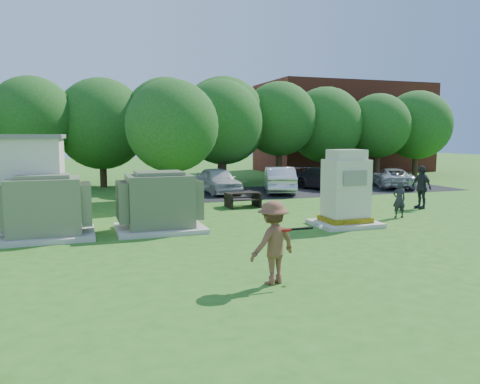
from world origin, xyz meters
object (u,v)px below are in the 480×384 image
object	(u,v)px
transformer_left	(45,208)
person_by_generator	(399,199)
person_walking_right	(421,187)
car_dark	(327,179)
transformer_right	(160,203)
car_silver_b	(392,178)
batter	(273,243)
generator_cabinet	(346,193)
picnic_table	(243,198)
car_white	(218,180)
car_silver_a	(279,180)

from	to	relation	value
transformer_left	person_by_generator	xyz separation A→B (m)	(13.25, -0.60, -0.23)
person_walking_right	car_dark	bearing A→B (deg)	-178.53
transformer_right	car_silver_b	world-z (taller)	transformer_right
transformer_right	batter	size ratio (longest dim) A/B	1.60
generator_cabinet	person_by_generator	world-z (taller)	generator_cabinet
car_silver_b	transformer_left	bearing A→B (deg)	48.46
person_walking_right	car_dark	xyz separation A→B (m)	(-0.42, 7.77, -0.31)
person_by_generator	person_walking_right	size ratio (longest dim) A/B	0.76
picnic_table	car_white	world-z (taller)	car_white
person_walking_right	car_silver_a	world-z (taller)	person_walking_right
generator_cabinet	person_by_generator	size ratio (longest dim) A/B	1.88
batter	car_silver_b	bearing A→B (deg)	-153.82
car_white	car_dark	bearing A→B (deg)	-8.94
transformer_left	car_silver_b	bearing A→B (deg)	23.64
person_walking_right	car_silver_b	world-z (taller)	person_walking_right
person_walking_right	car_dark	distance (m)	7.79
transformer_right	car_silver_b	size ratio (longest dim) A/B	0.67
car_silver_b	car_white	bearing A→B (deg)	20.46
car_silver_a	car_dark	xyz separation A→B (m)	(3.31, 0.25, -0.08)
batter	person_by_generator	bearing A→B (deg)	-162.98
transformer_right	car_white	distance (m)	10.72
transformer_left	car_silver_b	distance (m)	21.66
transformer_left	car_silver_a	size ratio (longest dim) A/B	0.65
batter	person_by_generator	xyz separation A→B (m)	(8.11, 6.17, -0.19)
transformer_right	car_silver_a	bearing A→B (deg)	46.06
car_white	car_silver_a	xyz separation A→B (m)	(3.41, -0.94, 0.02)
batter	car_silver_b	world-z (taller)	batter
generator_cabinet	car_dark	bearing A→B (deg)	63.90
car_dark	car_silver_b	distance (m)	4.54
generator_cabinet	car_silver_a	size ratio (longest dim) A/B	0.61
picnic_table	transformer_right	bearing A→B (deg)	-137.65
car_silver_a	batter	bearing A→B (deg)	84.20
generator_cabinet	picnic_table	bearing A→B (deg)	110.98
person_by_generator	car_dark	xyz separation A→B (m)	(2.05, 9.45, -0.07)
car_silver_a	person_walking_right	bearing A→B (deg)	134.58
car_dark	car_silver_b	bearing A→B (deg)	-18.36
batter	car_dark	xyz separation A→B (m)	(10.16, 15.62, -0.26)
picnic_table	car_dark	distance (m)	8.55
person_walking_right	car_white	world-z (taller)	person_walking_right
picnic_table	person_walking_right	size ratio (longest dim) A/B	0.81
batter	car_silver_a	xyz separation A→B (m)	(6.85, 15.37, -0.18)
batter	person_walking_right	distance (m)	13.17
transformer_left	person_by_generator	world-z (taller)	transformer_left
person_by_generator	car_silver_a	bearing A→B (deg)	-71.36
generator_cabinet	person_walking_right	world-z (taller)	generator_cabinet
person_by_generator	car_white	bearing A→B (deg)	-54.44
transformer_right	batter	world-z (taller)	transformer_right
transformer_left	car_silver_a	world-z (taller)	transformer_left
car_dark	transformer_left	bearing A→B (deg)	-166.18
generator_cabinet	car_silver_b	size ratio (longest dim) A/B	0.63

